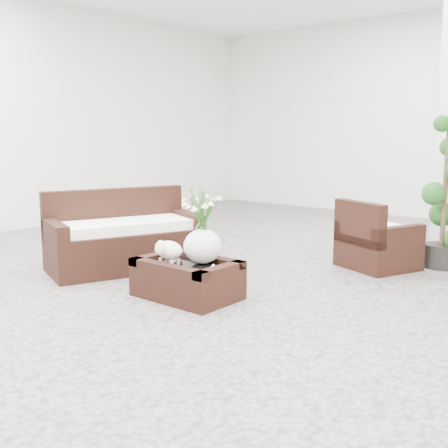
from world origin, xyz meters
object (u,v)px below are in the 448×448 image
Objects in this scene: armchair at (379,234)px; topiary at (445,194)px; coffee_table at (187,280)px; loveseat at (125,230)px.

topiary is (0.53, 0.47, 0.44)m from armchair.
loveseat reaches higher than coffee_table.
topiary is at bearing -28.03° from loveseat.
loveseat is 0.99× the size of topiary.
armchair is at bearing -138.36° from topiary.
armchair is 0.47× the size of loveseat.
topiary is (1.37, 2.63, 0.66)m from coffee_table.
coffee_table is 0.56× the size of loveseat.
loveseat is (-2.10, -1.82, 0.05)m from armchair.
armchair is at bearing 68.63° from coffee_table.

